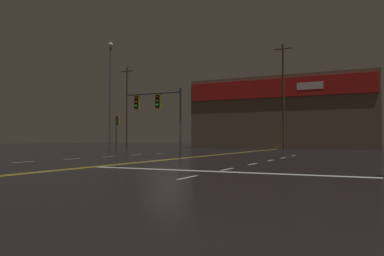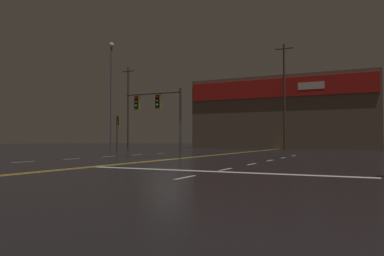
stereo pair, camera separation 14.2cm
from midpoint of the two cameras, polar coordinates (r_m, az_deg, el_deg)
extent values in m
plane|color=black|center=(22.47, -3.67, -4.85)|extent=(200.00, 200.00, 0.00)
cube|color=gold|center=(22.54, -4.00, -4.82)|extent=(0.12, 60.00, 0.01)
cube|color=gold|center=(22.40, -3.34, -4.85)|extent=(0.12, 60.00, 0.01)
cube|color=silver|center=(21.99, -24.19, -4.74)|extent=(0.12, 1.40, 0.01)
cube|color=silver|center=(24.46, -17.71, -4.51)|extent=(0.12, 1.40, 0.01)
cube|color=silver|center=(27.19, -12.47, -4.28)|extent=(0.12, 1.40, 0.01)
cube|color=silver|center=(30.10, -8.22, -4.06)|extent=(0.12, 1.40, 0.01)
cube|color=silver|center=(33.14, -4.73, -3.87)|extent=(0.12, 1.40, 0.01)
cube|color=silver|center=(11.84, -0.68, -7.53)|extent=(0.12, 1.40, 0.01)
cube|color=silver|center=(15.13, 5.43, -6.28)|extent=(0.12, 1.40, 0.01)
cube|color=silver|center=(18.54, 9.31, -5.45)|extent=(0.12, 1.40, 0.01)
cube|color=silver|center=(22.01, 11.97, -4.86)|extent=(0.12, 1.40, 0.01)
cube|color=silver|center=(25.52, 13.90, -4.43)|extent=(0.12, 1.40, 0.01)
cube|color=silver|center=(29.05, 15.36, -4.10)|extent=(0.12, 1.40, 0.01)
cube|color=silver|center=(14.03, 3.73, -6.63)|extent=(11.09, 0.40, 0.01)
cylinder|color=#38383D|center=(24.00, -1.60, 0.76)|extent=(0.14, 0.14, 4.54)
cylinder|color=#38383D|center=(25.20, -5.84, 5.25)|extent=(4.18, 0.10, 0.10)
cube|color=black|center=(24.92, -5.02, 4.08)|extent=(0.28, 0.24, 0.84)
cube|color=gold|center=(24.92, -5.02, 4.08)|extent=(0.42, 0.08, 0.99)
sphere|color=#500705|center=(24.81, -5.21, 4.69)|extent=(0.17, 0.17, 0.17)
sphere|color=#543707|center=(24.78, -5.21, 4.11)|extent=(0.17, 0.17, 0.17)
sphere|color=green|center=(24.76, -5.21, 3.53)|extent=(0.17, 0.17, 0.17)
cube|color=black|center=(25.81, -8.22, 3.89)|extent=(0.28, 0.24, 0.84)
cube|color=gold|center=(25.81, -8.22, 3.89)|extent=(0.42, 0.08, 0.99)
sphere|color=#500705|center=(25.71, -8.42, 4.48)|extent=(0.17, 0.17, 0.17)
sphere|color=#543707|center=(25.68, -8.42, 3.92)|extent=(0.17, 0.17, 0.17)
sphere|color=green|center=(25.66, -8.42, 3.36)|extent=(0.17, 0.17, 0.17)
cylinder|color=#38383D|center=(39.02, -11.26, -0.86)|extent=(0.13, 0.13, 3.66)
cube|color=black|center=(39.21, -11.09, 1.12)|extent=(0.28, 0.24, 0.84)
cube|color=gold|center=(39.21, -11.09, 1.12)|extent=(0.42, 0.08, 0.99)
sphere|color=#500705|center=(39.10, -11.22, 1.50)|extent=(0.17, 0.17, 0.17)
sphere|color=#543707|center=(39.09, -11.23, 1.13)|extent=(0.17, 0.17, 0.17)
sphere|color=green|center=(39.08, -11.23, 0.77)|extent=(0.17, 0.17, 0.17)
cylinder|color=#59595E|center=(42.50, -12.13, 4.44)|extent=(0.20, 0.20, 11.61)
sphere|color=silver|center=(43.56, -12.07, 12.27)|extent=(0.56, 0.56, 0.56)
cube|color=brown|center=(54.82, 14.09, 2.03)|extent=(24.56, 10.00, 9.67)
cube|color=red|center=(50.17, 12.88, 5.99)|extent=(24.07, 0.20, 2.42)
cube|color=white|center=(49.36, 17.77, 6.16)|extent=(3.20, 0.16, 0.90)
cylinder|color=#4C3828|center=(56.62, -9.64, 3.10)|extent=(0.26, 0.26, 12.07)
cube|color=#4C3828|center=(57.34, -9.61, 8.52)|extent=(2.20, 0.12, 0.12)
cylinder|color=#4C3828|center=(47.26, 13.98, 4.67)|extent=(0.26, 0.26, 13.00)
cube|color=#4C3828|center=(48.28, 13.92, 11.64)|extent=(2.20, 0.12, 0.12)
camera|label=1|loc=(0.07, -89.84, -0.01)|focal=35.00mm
camera|label=2|loc=(0.07, 90.16, 0.01)|focal=35.00mm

